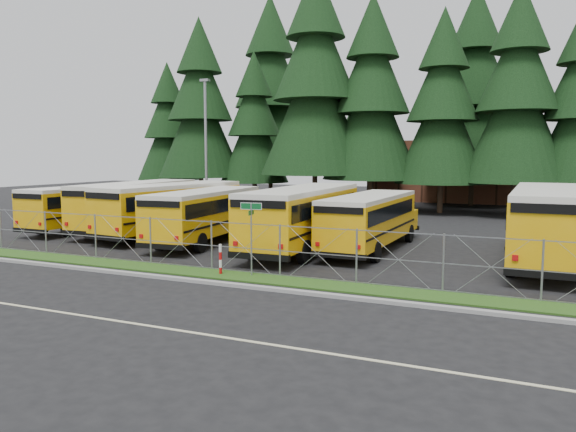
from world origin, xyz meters
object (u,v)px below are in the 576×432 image
(bus_1, at_px, (141,207))
(bus_3, at_px, (209,216))
(bus_6, at_px, (372,223))
(street_sign, at_px, (251,223))
(bus_5, at_px, (305,219))
(bus_2, at_px, (176,210))
(bus_0, at_px, (93,208))
(bus_east, at_px, (549,226))
(light_standard, at_px, (206,143))
(striped_bollard, at_px, (220,260))

(bus_1, height_order, bus_3, bus_1)
(bus_6, xyz_separation_m, street_sign, (-2.49, -7.64, 0.69))
(bus_1, distance_m, bus_5, 11.77)
(bus_2, distance_m, bus_5, 8.66)
(bus_1, bearing_deg, bus_0, -175.02)
(bus_5, relative_size, street_sign, 4.12)
(bus_0, height_order, bus_east, bus_east)
(bus_6, relative_size, light_standard, 1.01)
(bus_east, xyz_separation_m, street_sign, (-10.22, -7.52, 0.43))
(bus_2, height_order, bus_5, bus_5)
(street_sign, bearing_deg, bus_6, 71.96)
(bus_0, distance_m, bus_5, 14.89)
(bus_0, distance_m, bus_1, 3.27)
(bus_2, xyz_separation_m, striped_bollard, (7.78, -8.05, -0.89))
(bus_2, relative_size, street_sign, 4.03)
(bus_1, distance_m, street_sign, 14.72)
(bus_east, bearing_deg, bus_0, 179.30)
(bus_1, height_order, street_sign, bus_1)
(bus_3, xyz_separation_m, bus_6, (8.51, 1.09, -0.03))
(bus_3, xyz_separation_m, light_standard, (-7.00, 10.79, 4.12))
(bus_0, relative_size, bus_5, 0.89)
(bus_1, xyz_separation_m, bus_5, (11.58, -2.09, 0.03))
(bus_0, xyz_separation_m, street_sign, (15.25, -7.92, 0.68))
(bus_0, bearing_deg, bus_east, -0.18)
(bus_2, relative_size, bus_east, 0.93)
(bus_1, relative_size, light_standard, 1.12)
(bus_1, relative_size, bus_east, 0.93)
(bus_3, relative_size, bus_6, 1.03)
(bus_east, xyz_separation_m, striped_bollard, (-11.42, -7.78, -1.00))
(bus_0, xyz_separation_m, bus_2, (6.26, -0.13, 0.13))
(street_sign, bearing_deg, bus_0, 152.56)
(bus_1, xyz_separation_m, light_standard, (-0.99, 8.87, 4.02))
(bus_0, height_order, bus_6, bus_0)
(bus_5, bearing_deg, bus_1, 167.91)
(bus_6, bearing_deg, bus_5, -155.97)
(bus_6, height_order, striped_bollard, bus_6)
(striped_bollard, xyz_separation_m, light_standard, (-11.81, 17.59, 4.90))
(bus_5, distance_m, light_standard, 17.15)
(bus_2, bearing_deg, bus_3, -16.21)
(bus_3, distance_m, bus_6, 8.58)
(bus_0, relative_size, bus_2, 0.91)
(bus_1, xyz_separation_m, striped_bollard, (10.82, -8.73, -0.89))
(bus_3, distance_m, bus_5, 5.58)
(bus_0, distance_m, bus_6, 17.74)
(bus_5, bearing_deg, striped_bollard, -98.38)
(bus_2, distance_m, striped_bollard, 11.23)
(bus_1, height_order, bus_2, bus_1)
(bus_0, distance_m, light_standard, 10.53)
(light_standard, bearing_deg, bus_2, -67.09)
(bus_0, relative_size, bus_6, 1.00)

